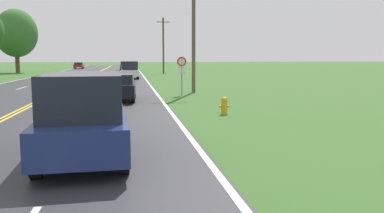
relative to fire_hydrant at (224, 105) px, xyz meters
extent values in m
cube|color=silver|center=(-5.20, -2.08, -0.35)|extent=(0.12, 3.00, 0.00)
cube|color=silver|center=(-5.20, 6.92, -0.35)|extent=(0.12, 3.00, 0.00)
cube|color=silver|center=(-5.20, 15.92, -0.35)|extent=(0.12, 3.00, 0.00)
cube|color=silver|center=(-5.20, 24.92, -0.35)|extent=(0.12, 3.00, 0.00)
cube|color=silver|center=(-5.20, 33.92, -0.35)|extent=(0.12, 3.00, 0.00)
cube|color=silver|center=(-5.20, 42.92, -0.35)|extent=(0.12, 3.00, 0.00)
cube|color=silver|center=(-5.20, 51.92, -0.35)|extent=(0.12, 3.00, 0.00)
cube|color=silver|center=(-5.20, 60.92, -0.35)|extent=(0.12, 3.00, 0.00)
cube|color=silver|center=(-5.20, 69.92, -0.35)|extent=(0.12, 3.00, 0.00)
cube|color=silver|center=(-5.20, 78.92, -0.35)|extent=(0.12, 3.00, 0.00)
cube|color=silver|center=(-5.20, 87.92, -0.35)|extent=(0.12, 3.00, 0.00)
cube|color=silver|center=(-11.73, 15.92, -0.35)|extent=(0.12, 3.00, 0.00)
cube|color=silver|center=(-11.73, 24.92, -0.35)|extent=(0.12, 3.00, 0.00)
cube|color=silver|center=(-11.73, 33.92, -0.35)|extent=(0.12, 3.00, 0.00)
cube|color=silver|center=(-11.73, 42.92, -0.35)|extent=(0.12, 3.00, 0.00)
cube|color=silver|center=(-11.73, 51.92, -0.35)|extent=(0.12, 3.00, 0.00)
cube|color=silver|center=(-11.73, 60.92, -0.35)|extent=(0.12, 3.00, 0.00)
cube|color=silver|center=(-11.73, 69.92, -0.35)|extent=(0.12, 3.00, 0.00)
cube|color=silver|center=(-11.73, 78.92, -0.35)|extent=(0.12, 3.00, 0.00)
cube|color=silver|center=(-11.73, 87.92, -0.35)|extent=(0.12, 3.00, 0.00)
cylinder|color=gold|center=(0.00, 0.00, -0.09)|extent=(0.26, 0.26, 0.54)
sphere|color=gold|center=(0.00, 0.00, 0.23)|extent=(0.25, 0.25, 0.25)
cylinder|color=gold|center=(0.17, 0.00, -0.03)|extent=(0.08, 0.09, 0.09)
cylinder|color=gold|center=(-0.17, 0.00, -0.03)|extent=(0.08, 0.09, 0.09)
cylinder|color=gray|center=(-0.65, 8.42, 0.78)|extent=(0.07, 0.07, 2.28)
cylinder|color=silver|center=(-0.65, 8.40, 1.67)|extent=(0.60, 0.02, 0.60)
torus|color=red|center=(-0.65, 8.38, 1.67)|extent=(0.55, 0.07, 0.55)
cube|color=silver|center=(-0.65, 8.40, 1.12)|extent=(0.44, 0.02, 0.44)
cylinder|color=brown|center=(0.37, 10.25, 3.99)|extent=(0.24, 0.24, 8.70)
cylinder|color=brown|center=(1.00, 41.24, 3.51)|extent=(0.24, 0.24, 7.74)
cube|color=brown|center=(1.00, 41.24, 6.78)|extent=(1.80, 0.12, 0.10)
cylinder|color=brown|center=(-20.14, 47.92, 1.24)|extent=(0.61, 0.61, 3.21)
ellipsoid|color=#386B2D|center=(-20.14, 47.92, 5.45)|extent=(6.12, 6.12, 7.04)
cylinder|color=black|center=(-3.91, -7.92, -0.02)|extent=(0.23, 0.69, 0.68)
cylinder|color=black|center=(-5.55, -8.00, -0.02)|extent=(0.23, 0.69, 0.68)
cylinder|color=black|center=(-4.04, -5.25, -0.02)|extent=(0.23, 0.69, 0.68)
cylinder|color=black|center=(-5.67, -5.32, -0.02)|extent=(0.23, 0.69, 0.68)
cube|color=navy|center=(-4.79, -6.62, 0.30)|extent=(2.04, 4.40, 0.71)
cube|color=#1E232D|center=(-4.79, -6.62, 1.12)|extent=(1.76, 3.09, 0.92)
cylinder|color=black|center=(-3.61, 4.69, -0.03)|extent=(0.22, 0.67, 0.67)
cylinder|color=black|center=(-5.18, 4.74, -0.03)|extent=(0.22, 0.67, 0.67)
cylinder|color=black|center=(-3.52, 7.35, -0.03)|extent=(0.22, 0.67, 0.67)
cylinder|color=black|center=(-5.10, 7.40, -0.03)|extent=(0.22, 0.67, 0.67)
cube|color=black|center=(-4.35, 6.05, 0.25)|extent=(1.91, 4.35, 0.63)
cube|color=#1E232D|center=(-4.35, 6.22, 0.80)|extent=(1.63, 2.41, 0.47)
cylinder|color=black|center=(-2.86, 26.82, -0.01)|extent=(0.20, 0.71, 0.70)
cylinder|color=black|center=(-4.49, 26.81, -0.01)|extent=(0.20, 0.71, 0.70)
cylinder|color=black|center=(-2.87, 29.61, -0.01)|extent=(0.20, 0.71, 0.70)
cylinder|color=black|center=(-4.50, 29.61, -0.01)|extent=(0.20, 0.71, 0.70)
cube|color=white|center=(-3.68, 28.21, 0.28)|extent=(1.85, 4.52, 0.65)
cube|color=#1E232D|center=(-3.68, 28.21, 1.06)|extent=(1.63, 3.17, 0.89)
cylinder|color=black|center=(-3.67, 55.66, -0.01)|extent=(0.23, 0.71, 0.70)
cylinder|color=black|center=(-5.20, 55.59, -0.01)|extent=(0.23, 0.71, 0.70)
cylinder|color=black|center=(-3.78, 57.94, -0.01)|extent=(0.23, 0.71, 0.70)
cylinder|color=black|center=(-5.30, 57.86, -0.01)|extent=(0.23, 0.71, 0.70)
cube|color=#47474C|center=(-4.49, 56.76, 0.30)|extent=(1.90, 3.75, 0.70)
cube|color=#1E232D|center=(-4.49, 56.76, 0.93)|extent=(1.64, 2.64, 0.55)
cylinder|color=black|center=(-14.54, 70.05, -0.01)|extent=(0.22, 0.70, 0.70)
cylinder|color=black|center=(-13.00, 70.09, -0.01)|extent=(0.22, 0.70, 0.70)
cylinder|color=black|center=(-14.47, 67.02, -0.01)|extent=(0.22, 0.70, 0.70)
cylinder|color=black|center=(-12.93, 67.05, -0.01)|extent=(0.22, 0.70, 0.70)
cube|color=#A81E1E|center=(-13.74, 68.55, 0.21)|extent=(1.85, 4.94, 0.52)
cube|color=#1E232D|center=(-13.73, 68.36, 0.69)|extent=(1.59, 2.73, 0.42)
camera|label=1|loc=(-3.77, -15.87, 1.94)|focal=38.00mm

